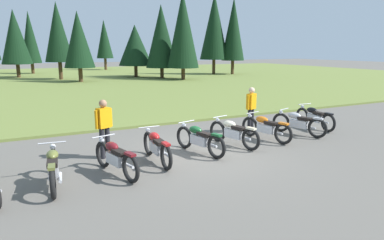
# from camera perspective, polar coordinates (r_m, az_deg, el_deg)

# --- Properties ---
(ground_plane) EXTENTS (140.00, 140.00, 0.00)m
(ground_plane) POSITION_cam_1_polar(r_m,az_deg,el_deg) (10.20, 1.51, -5.58)
(ground_plane) COLOR #605B54
(grass_moorland) EXTENTS (80.00, 44.00, 0.10)m
(grass_moorland) POSITION_cam_1_polar(r_m,az_deg,el_deg) (35.03, -18.97, 6.30)
(grass_moorland) COLOR olive
(grass_moorland) RESTS_ON ground
(forest_treeline) EXTENTS (40.66, 25.81, 9.16)m
(forest_treeline) POSITION_cam_1_polar(r_m,az_deg,el_deg) (37.50, -14.74, 13.57)
(forest_treeline) COLOR #47331E
(forest_treeline) RESTS_ON ground
(motorcycle_olive) EXTENTS (0.62, 2.10, 0.88)m
(motorcycle_olive) POSITION_cam_1_polar(r_m,az_deg,el_deg) (8.34, -22.09, -7.34)
(motorcycle_olive) COLOR black
(motorcycle_olive) RESTS_ON ground
(motorcycle_maroon) EXTENTS (0.76, 2.06, 0.88)m
(motorcycle_maroon) POSITION_cam_1_polar(r_m,az_deg,el_deg) (8.64, -12.61, -6.08)
(motorcycle_maroon) COLOR black
(motorcycle_maroon) RESTS_ON ground
(motorcycle_red) EXTENTS (0.62, 2.10, 0.88)m
(motorcycle_red) POSITION_cam_1_polar(r_m,az_deg,el_deg) (9.39, -5.92, -4.39)
(motorcycle_red) COLOR black
(motorcycle_red) RESTS_ON ground
(motorcycle_british_green) EXTENTS (0.77, 2.06, 0.88)m
(motorcycle_british_green) POSITION_cam_1_polar(r_m,az_deg,el_deg) (10.12, 1.22, -3.14)
(motorcycle_british_green) COLOR black
(motorcycle_british_green) RESTS_ON ground
(motorcycle_cream) EXTENTS (0.77, 2.06, 0.88)m
(motorcycle_cream) POSITION_cam_1_polar(r_m,az_deg,el_deg) (10.96, 6.88, -2.04)
(motorcycle_cream) COLOR black
(motorcycle_cream) RESTS_ON ground
(motorcycle_orange) EXTENTS (0.75, 2.07, 0.88)m
(motorcycle_orange) POSITION_cam_1_polar(r_m,az_deg,el_deg) (11.83, 12.15, -1.20)
(motorcycle_orange) COLOR black
(motorcycle_orange) RESTS_ON ground
(motorcycle_silver) EXTENTS (0.91, 2.01, 0.88)m
(motorcycle_silver) POSITION_cam_1_polar(r_m,az_deg,el_deg) (12.86, 17.27, -0.43)
(motorcycle_silver) COLOR black
(motorcycle_silver) RESTS_ON ground
(motorcycle_black) EXTENTS (0.62, 2.10, 0.88)m
(motorcycle_black) POSITION_cam_1_polar(r_m,az_deg,el_deg) (14.11, 19.71, 0.46)
(motorcycle_black) COLOR black
(motorcycle_black) RESTS_ON ground
(rider_near_row_end) EXTENTS (0.52, 0.34, 1.67)m
(rider_near_row_end) POSITION_cam_1_polar(r_m,az_deg,el_deg) (9.87, -14.43, -0.85)
(rider_near_row_end) COLOR black
(rider_near_row_end) RESTS_ON ground
(rider_with_back_turned) EXTENTS (0.51, 0.35, 1.67)m
(rider_with_back_turned) POSITION_cam_1_polar(r_m,az_deg,el_deg) (12.72, 9.80, 2.15)
(rider_with_back_turned) COLOR black
(rider_with_back_turned) RESTS_ON ground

